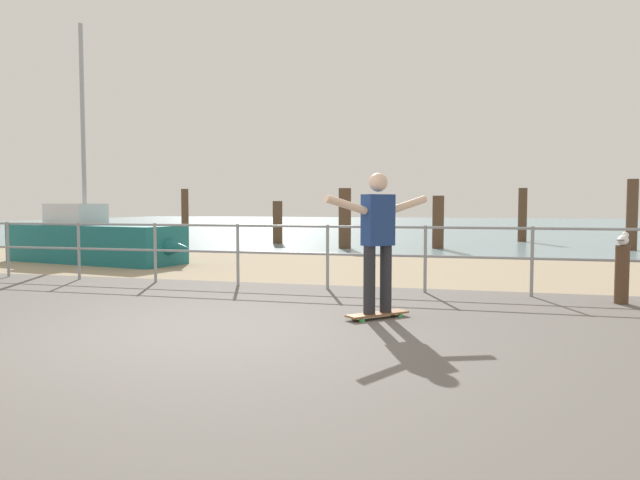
{
  "coord_description": "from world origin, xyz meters",
  "views": [
    {
      "loc": [
        2.82,
        -5.37,
        1.35
      ],
      "look_at": [
        0.87,
        2.0,
        0.9
      ],
      "focal_mm": 32.57,
      "sensor_mm": 36.0,
      "label": 1
    }
  ],
  "objects_px": {
    "sailboat": "(100,241)",
    "skateboarder": "(378,234)",
    "seagull": "(623,240)",
    "skateboard": "(377,314)",
    "bollard_short": "(622,275)"
  },
  "relations": [
    {
      "from": "sailboat",
      "to": "skateboarder",
      "type": "bearing_deg",
      "value": -34.24
    },
    {
      "from": "seagull",
      "to": "skateboard",
      "type": "bearing_deg",
      "value": -148.3
    },
    {
      "from": "skateboard",
      "to": "seagull",
      "type": "height_order",
      "value": "seagull"
    },
    {
      "from": "skateboard",
      "to": "bollard_short",
      "type": "xyz_separation_m",
      "value": [
        3.04,
        1.87,
        0.34
      ]
    },
    {
      "from": "sailboat",
      "to": "bollard_short",
      "type": "relative_size",
      "value": 6.85
    },
    {
      "from": "sailboat",
      "to": "skateboarder",
      "type": "height_order",
      "value": "sailboat"
    },
    {
      "from": "bollard_short",
      "to": "sailboat",
      "type": "bearing_deg",
      "value": 163.17
    },
    {
      "from": "bollard_short",
      "to": "seagull",
      "type": "height_order",
      "value": "seagull"
    },
    {
      "from": "skateboard",
      "to": "bollard_short",
      "type": "distance_m",
      "value": 3.58
    },
    {
      "from": "sailboat",
      "to": "skateboarder",
      "type": "distance_m",
      "value": 8.93
    },
    {
      "from": "skateboarder",
      "to": "seagull",
      "type": "xyz_separation_m",
      "value": [
        3.05,
        1.88,
        -0.13
      ]
    },
    {
      "from": "skateboarder",
      "to": "seagull",
      "type": "relative_size",
      "value": 3.5
    },
    {
      "from": "sailboat",
      "to": "skateboard",
      "type": "relative_size",
      "value": 7.82
    },
    {
      "from": "skateboarder",
      "to": "sailboat",
      "type": "bearing_deg",
      "value": 145.76
    },
    {
      "from": "skateboard",
      "to": "seagull",
      "type": "relative_size",
      "value": 1.51
    }
  ]
}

